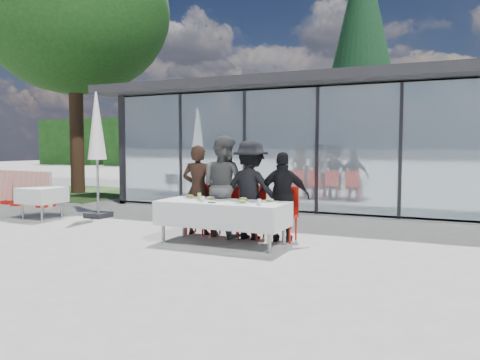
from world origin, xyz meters
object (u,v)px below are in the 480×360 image
at_px(diner_a, 198,190).
at_px(deciduous_tree, 74,14).
at_px(conifer_tree, 362,44).
at_px(diner_chair_b, 226,207).
at_px(juice_bottle, 199,197).
at_px(diner_chair_a, 201,206).
at_px(diner_chair_d, 285,211).
at_px(plate_extra, 242,202).
at_px(plate_a, 189,196).
at_px(plate_d, 270,201).
at_px(diner_d, 283,197).
at_px(plate_c, 243,200).
at_px(diner_chair_c, 253,209).
at_px(diner_c, 251,190).
at_px(diner_b, 224,186).
at_px(market_umbrella, 97,134).
at_px(plate_b, 210,198).
at_px(dining_table, 223,213).
at_px(folded_eyeglasses, 212,203).
at_px(spare_table_left, 42,195).

xyz_separation_m(diner_a, deciduous_tree, (-8.08, 5.36, 5.62)).
distance_m(deciduous_tree, conifer_tree, 11.41).
relative_size(diner_chair_b, conifer_tree, 0.09).
bearing_deg(diner_chair_b, juice_bottle, -98.80).
bearing_deg(diner_chair_a, diner_chair_d, 0.00).
xyz_separation_m(plate_extra, juice_bottle, (-0.88, 0.12, 0.04)).
relative_size(plate_a, plate_d, 1.00).
distance_m(juice_bottle, deciduous_tree, 11.88).
xyz_separation_m(diner_a, diner_d, (1.73, 0.00, -0.06)).
bearing_deg(conifer_tree, juice_bottle, -92.20).
bearing_deg(diner_d, plate_c, 26.35).
bearing_deg(diner_chair_d, diner_chair_c, 180.00).
height_order(diner_chair_a, diner_c, diner_c).
bearing_deg(juice_bottle, plate_extra, -7.86).
relative_size(diner_d, plate_extra, 6.69).
relative_size(diner_b, juice_bottle, 13.90).
xyz_separation_m(diner_b, diner_chair_b, (-0.00, 0.11, -0.41)).
height_order(diner_chair_b, market_umbrella, market_umbrella).
bearing_deg(diner_c, plate_c, 98.42).
distance_m(diner_d, plate_b, 1.30).
bearing_deg(diner_chair_b, dining_table, -68.50).
distance_m(folded_eyeglasses, conifer_tree, 14.29).
xyz_separation_m(diner_b, diner_d, (1.18, -0.00, -0.15)).
bearing_deg(juice_bottle, plate_a, 141.41).
bearing_deg(diner_d, juice_bottle, 15.83).
bearing_deg(juice_bottle, diner_c, 46.04).
bearing_deg(conifer_tree, plate_a, -93.93).
height_order(dining_table, diner_chair_a, diner_chair_a).
bearing_deg(folded_eyeglasses, diner_chair_b, 102.82).
xyz_separation_m(diner_chair_c, plate_c, (0.05, -0.58, 0.24)).
height_order(diner_d, plate_d, diner_d).
relative_size(plate_c, juice_bottle, 1.75).
xyz_separation_m(diner_a, folded_eyeglasses, (0.79, -0.94, -0.11)).
relative_size(plate_d, spare_table_left, 0.28).
height_order(diner_chair_b, conifer_tree, conifer_tree).
xyz_separation_m(diner_c, plate_a, (-1.06, -0.41, -0.13)).
bearing_deg(diner_b, plate_d, 174.60).
bearing_deg(diner_d, plate_a, 1.14).
height_order(diner_a, diner_chair_b, diner_a).
bearing_deg(dining_table, diner_chair_b, 111.50).
xyz_separation_m(spare_table_left, conifer_tree, (5.25, 12.15, 5.43)).
bearing_deg(conifer_tree, diner_chair_a, -94.31).
relative_size(folded_eyeglasses, conifer_tree, 0.01).
bearing_deg(juice_bottle, diner_chair_a, 117.10).
relative_size(plate_c, spare_table_left, 0.28).
height_order(plate_a, folded_eyeglasses, plate_a).
relative_size(diner_d, spare_table_left, 1.87).
xyz_separation_m(diner_chair_d, juice_bottle, (-1.31, -0.82, 0.28)).
height_order(plate_d, deciduous_tree, deciduous_tree).
bearing_deg(diner_d, plate_d, 66.32).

